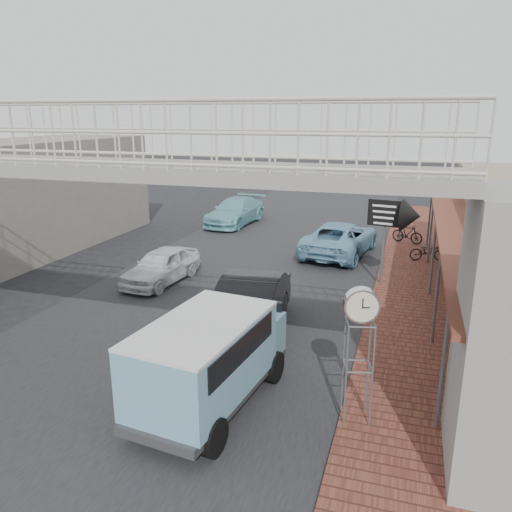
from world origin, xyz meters
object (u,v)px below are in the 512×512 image
Objects in this scene: motorcycle_far at (407,234)px; dark_sedan at (248,307)px; angkot_curb at (340,238)px; angkot_far at (235,211)px; white_hatchback at (161,266)px; angkot_van at (209,352)px; arrow_sign at (408,216)px; street_clock at (361,311)px; motorcycle_near at (428,251)px.

dark_sedan is at bearing -175.27° from motorcycle_far.
angkot_curb is 1.06× the size of angkot_far.
angkot_van is at bearing -49.65° from white_hatchback.
white_hatchback is 1.18× the size of arrow_sign.
white_hatchback is at bearing 125.36° from street_clock.
angkot_far is at bearing 147.57° from arrow_sign.
dark_sedan reaches higher than white_hatchback.
angkot_far is (-6.72, 4.69, -0.01)m from angkot_curb.
angkot_far is 9.80m from motorcycle_far.
motorcycle_near is at bearing -175.59° from angkot_curb.
street_clock is (-0.67, -15.46, 1.88)m from motorcycle_far.
arrow_sign is (0.00, -6.73, 2.13)m from motorcycle_far.
street_clock is (3.47, -3.46, 1.64)m from dark_sedan.
angkot_curb is at bearing 156.85° from motorcycle_far.
motorcycle_near is at bearing 86.34° from arrow_sign.
white_hatchback reaches higher than motorcycle_far.
angkot_far reaches higher than white_hatchback.
motorcycle_near is 4.50m from arrow_sign.
angkot_far is 11.61m from motorcycle_near.
dark_sedan is 3.15× the size of motorcycle_near.
dark_sedan is 1.11× the size of angkot_van.
white_hatchback is 10.69m from angkot_far.
arrow_sign reaches higher than white_hatchback.
motorcycle_near is at bearing -138.56° from motorcycle_far.
street_clock is at bearing 13.91° from angkot_van.
angkot_van reaches higher than motorcycle_near.
angkot_van is at bearing -102.38° from arrow_sign.
angkot_van is 2.85× the size of motorcycle_far.
white_hatchback is 5.65m from dark_sedan.
motorcycle_near is at bearing 36.53° from white_hatchback.
angkot_far is at bearing 50.64° from motorcycle_near.
angkot_far is 3.26× the size of motorcycle_near.
angkot_curb is at bearing 72.26° from motorcycle_near.
white_hatchback is 0.86× the size of angkot_van.
white_hatchback is 10.68m from street_clock.
angkot_van is at bearing -66.31° from angkot_far.
dark_sedan reaches higher than angkot_far.
street_clock is 8.75m from arrow_sign.
street_clock is at bearing 107.60° from angkot_curb.
motorcycle_near is 0.55× the size of street_clock.
angkot_van is (-0.86, -13.15, 0.57)m from angkot_curb.
angkot_van is 1.37× the size of arrow_sign.
dark_sedan is 0.91× the size of angkot_curb.
white_hatchback is 8.34m from angkot_curb.
dark_sedan is at bearing 136.54° from motorcycle_near.
angkot_far is 18.79m from angkot_van.
arrow_sign is (2.87, -4.05, 1.95)m from angkot_curb.
angkot_van is at bearing 172.72° from street_clock.
dark_sedan is 3.90m from angkot_van.
dark_sedan is 3.17× the size of motorcycle_far.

